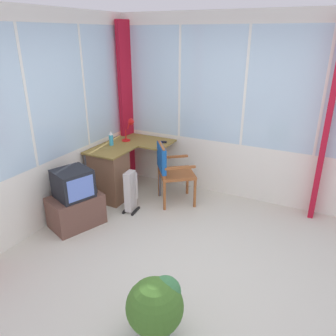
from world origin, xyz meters
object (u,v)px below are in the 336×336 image
at_px(space_heater, 131,191).
at_px(tv_remote, 162,142).
at_px(desk, 111,173).
at_px(wooden_armchair, 168,166).
at_px(tv_on_stand, 75,201).
at_px(desk_lamp, 131,126).
at_px(spray_bottle, 111,138).
at_px(potted_plant, 156,306).

bearing_deg(space_heater, tv_remote, -2.62).
height_order(desk, wooden_armchair, wooden_armchair).
distance_m(tv_on_stand, space_heater, 0.77).
relative_size(tv_remote, wooden_armchair, 0.17).
height_order(desk, desk_lamp, desk_lamp).
bearing_deg(spray_bottle, desk_lamp, -20.04).
bearing_deg(tv_remote, potted_plant, -170.08).
relative_size(desk, potted_plant, 2.11).
distance_m(desk_lamp, wooden_armchair, 0.95).
distance_m(desk, tv_on_stand, 0.84).
xyz_separation_m(space_heater, potted_plant, (-1.69, -1.33, 0.02)).
relative_size(spray_bottle, space_heater, 0.36).
height_order(desk, potted_plant, desk).
xyz_separation_m(desk, desk_lamp, (0.55, -0.02, 0.58)).
height_order(spray_bottle, space_heater, spray_bottle).
xyz_separation_m(spray_bottle, tv_on_stand, (-1.03, -0.15, -0.53)).
bearing_deg(wooden_armchair, desk, 107.70).
height_order(desk_lamp, tv_on_stand, desk_lamp).
distance_m(desk, potted_plant, 2.61).
bearing_deg(wooden_armchair, tv_on_stand, 144.60).
height_order(tv_remote, spray_bottle, spray_bottle).
relative_size(space_heater, potted_plant, 1.07).
relative_size(wooden_armchair, tv_on_stand, 1.16).
distance_m(desk_lamp, spray_bottle, 0.40).
height_order(tv_remote, space_heater, tv_remote).
xyz_separation_m(tv_on_stand, potted_plant, (-1.05, -1.76, -0.02)).
xyz_separation_m(tv_remote, spray_bottle, (-0.45, 0.62, 0.09)).
bearing_deg(desk_lamp, tv_remote, -78.77).
distance_m(wooden_armchair, space_heater, 0.63).
bearing_deg(tv_remote, desk, 124.74).
height_order(tv_on_stand, space_heater, tv_on_stand).
distance_m(tv_remote, potted_plant, 2.88).
xyz_separation_m(tv_remote, potted_plant, (-2.54, -1.29, -0.46)).
relative_size(desk_lamp, potted_plant, 0.63).
height_order(spray_bottle, tv_on_stand, spray_bottle).
relative_size(desk_lamp, wooden_armchair, 0.39).
relative_size(desk_lamp, space_heater, 0.58).
bearing_deg(wooden_armchair, space_heater, 143.09).
xyz_separation_m(wooden_armchair, potted_plant, (-2.15, -0.98, -0.25)).
relative_size(desk, tv_remote, 7.85).
distance_m(tv_remote, spray_bottle, 0.77).
bearing_deg(tv_on_stand, wooden_armchair, -35.40).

